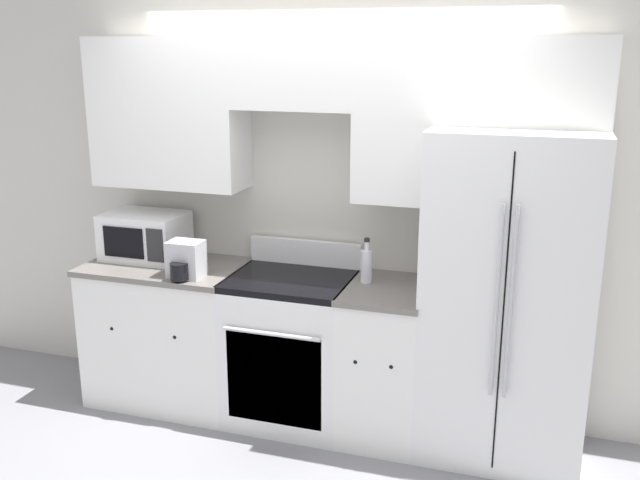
% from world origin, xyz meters
% --- Properties ---
extents(ground_plane, '(12.00, 12.00, 0.00)m').
position_xyz_m(ground_plane, '(0.00, 0.00, 0.00)').
color(ground_plane, gray).
extents(wall_back, '(8.00, 0.39, 2.60)m').
position_xyz_m(wall_back, '(0.01, 0.58, 1.54)').
color(wall_back, beige).
rests_on(wall_back, ground_plane).
extents(lower_cabinets_left, '(1.00, 0.64, 0.94)m').
position_xyz_m(lower_cabinets_left, '(-1.05, 0.31, 0.47)').
color(lower_cabinets_left, white).
rests_on(lower_cabinets_left, ground_plane).
extents(lower_cabinets_right, '(0.48, 0.64, 0.94)m').
position_xyz_m(lower_cabinets_right, '(0.41, 0.31, 0.47)').
color(lower_cabinets_right, white).
rests_on(lower_cabinets_right, ground_plane).
extents(oven_range, '(0.74, 0.65, 1.10)m').
position_xyz_m(oven_range, '(-0.19, 0.31, 0.47)').
color(oven_range, white).
rests_on(oven_range, ground_plane).
extents(refrigerator, '(0.90, 0.74, 1.88)m').
position_xyz_m(refrigerator, '(1.09, 0.35, 0.94)').
color(refrigerator, white).
rests_on(refrigerator, ground_plane).
extents(microwave, '(0.51, 0.37, 0.30)m').
position_xyz_m(microwave, '(-1.23, 0.40, 1.09)').
color(microwave, white).
rests_on(microwave, lower_cabinets_left).
extents(bottle, '(0.07, 0.07, 0.27)m').
position_xyz_m(bottle, '(0.27, 0.36, 1.04)').
color(bottle, silver).
rests_on(bottle, lower_cabinets_right).
extents(coffee_maker, '(0.21, 0.22, 0.22)m').
position_xyz_m(coffee_maker, '(-0.79, 0.11, 1.04)').
color(coffee_maker, '#B7B7BC').
rests_on(coffee_maker, lower_cabinets_left).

